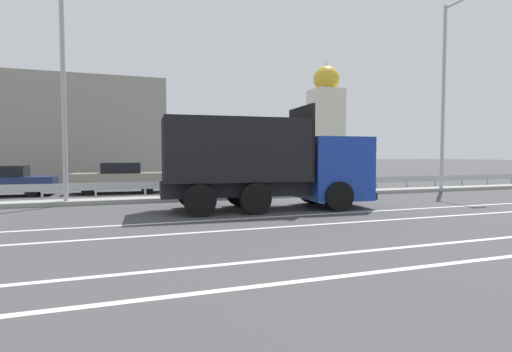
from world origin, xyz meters
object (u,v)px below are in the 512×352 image
object	(u,v)px
street_lamp_2	(446,89)
church_tower	(326,120)
dump_truck	(293,172)
street_lamp_1	(62,66)
parked_car_3	(0,181)
median_road_sign	(344,169)
parked_car_4	(119,178)

from	to	relation	value
street_lamp_2	church_tower	bearing A→B (deg)	73.22
dump_truck	street_lamp_1	xyz separation A→B (m)	(-8.00, 3.53, 3.99)
street_lamp_1	parked_car_3	bearing A→B (deg)	123.40
street_lamp_1	street_lamp_2	world-z (taller)	street_lamp_2
parked_car_3	church_tower	world-z (taller)	church_tower
church_tower	parked_car_3	bearing A→B (deg)	-143.51
street_lamp_2	church_tower	distance (m)	28.54
median_road_sign	parked_car_4	bearing A→B (deg)	156.70
parked_car_3	parked_car_4	bearing A→B (deg)	-89.75
dump_truck	street_lamp_2	distance (m)	12.06
street_lamp_1	parked_car_3	size ratio (longest dim) A/B	2.00
median_road_sign	church_tower	size ratio (longest dim) A/B	0.18
parked_car_3	dump_truck	bearing A→B (deg)	-125.89
parked_car_4	street_lamp_1	bearing A→B (deg)	161.02
parked_car_3	street_lamp_1	bearing A→B (deg)	-145.44
street_lamp_1	street_lamp_2	size ratio (longest dim) A/B	0.96
street_lamp_1	street_lamp_2	xyz separation A→B (m)	(18.73, 0.07, 0.17)
dump_truck	street_lamp_1	world-z (taller)	street_lamp_1
dump_truck	church_tower	size ratio (longest dim) A/B	0.55
parked_car_3	median_road_sign	bearing A→B (deg)	-105.09
parked_car_4	dump_truck	bearing A→B (deg)	-141.17
street_lamp_1	church_tower	distance (m)	38.44
parked_car_3	street_lamp_2	bearing A→B (deg)	-101.45
street_lamp_2	parked_car_4	world-z (taller)	street_lamp_2
parked_car_3	church_tower	distance (m)	38.06
dump_truck	church_tower	world-z (taller)	church_tower
median_road_sign	church_tower	bearing A→B (deg)	62.06
street_lamp_1	church_tower	xyz separation A→B (m)	(26.96, 27.38, 1.05)
street_lamp_2	parked_car_4	size ratio (longest dim) A/B	2.16
dump_truck	parked_car_3	world-z (taller)	dump_truck
dump_truck	median_road_sign	size ratio (longest dim) A/B	3.12
median_road_sign	street_lamp_1	world-z (taller)	street_lamp_1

